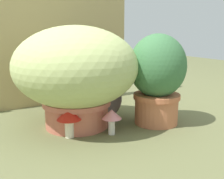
{
  "coord_description": "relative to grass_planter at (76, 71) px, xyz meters",
  "views": [
    {
      "loc": [
        -0.68,
        -1.23,
        0.5
      ],
      "look_at": [
        0.09,
        0.02,
        0.18
      ],
      "focal_mm": 46.99,
      "sensor_mm": 36.0,
      "label": 1
    }
  ],
  "objects": [
    {
      "name": "ground_plane",
      "position": [
        0.09,
        -0.07,
        -0.28
      ],
      "size": [
        6.0,
        6.0,
        0.0
      ],
      "primitive_type": "plane",
      "color": "#61633D"
    },
    {
      "name": "leafy_planter",
      "position": [
        0.37,
        -0.17,
        -0.03
      ],
      "size": [
        0.29,
        0.29,
        0.46
      ],
      "color": "#BC6B46",
      "rests_on": "ground"
    },
    {
      "name": "mushroom_ornament_pink",
      "position": [
        0.09,
        -0.19,
        -0.19
      ],
      "size": [
        0.09,
        0.09,
        0.12
      ],
      "color": "white",
      "rests_on": "ground"
    },
    {
      "name": "cat",
      "position": [
        0.17,
        0.02,
        -0.16
      ],
      "size": [
        0.39,
        0.24,
        0.32
      ],
      "color": "#5E4F52",
      "rests_on": "ground"
    },
    {
      "name": "mushroom_ornament_red",
      "position": [
        -0.09,
        -0.12,
        -0.18
      ],
      "size": [
        0.11,
        0.11,
        0.14
      ],
      "color": "beige",
      "rests_on": "ground"
    },
    {
      "name": "grass_planter",
      "position": [
        0.0,
        0.0,
        0.0
      ],
      "size": [
        0.61,
        0.61,
        0.5
      ],
      "color": "#BA634C",
      "rests_on": "ground"
    },
    {
      "name": "cardboard_backdrop",
      "position": [
        0.14,
        0.49,
        0.16
      ],
      "size": [
        0.93,
        0.03,
        0.88
      ],
      "primitive_type": "cube",
      "color": "tan",
      "rests_on": "ground"
    }
  ]
}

